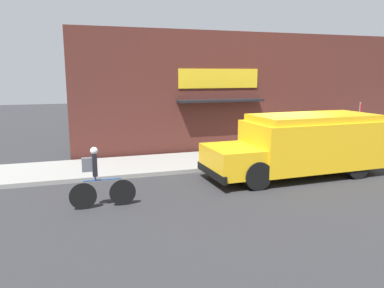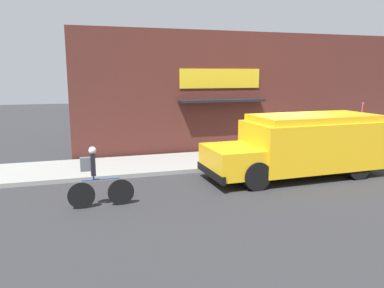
% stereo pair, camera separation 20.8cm
% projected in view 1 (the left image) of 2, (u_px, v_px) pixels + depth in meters
% --- Properties ---
extents(ground_plane, '(70.00, 70.00, 0.00)m').
position_uv_depth(ground_plane, '(286.00, 165.00, 14.49)').
color(ground_plane, '#2B2B2D').
extents(sidewalk, '(28.00, 2.87, 0.15)m').
position_uv_depth(sidewalk, '(268.00, 156.00, 15.82)').
color(sidewalk, gray).
rests_on(sidewalk, ground_plane).
extents(storefront, '(15.89, 0.78, 5.31)m').
position_uv_depth(storefront, '(250.00, 93.00, 16.92)').
color(storefront, '#4C231E').
rests_on(storefront, ground_plane).
extents(school_bus, '(6.22, 2.73, 2.12)m').
position_uv_depth(school_bus, '(302.00, 144.00, 12.83)').
color(school_bus, yellow).
rests_on(school_bus, ground_plane).
extents(cyclist, '(1.73, 0.20, 1.64)m').
position_uv_depth(cyclist, '(98.00, 180.00, 9.76)').
color(cyclist, black).
rests_on(cyclist, ground_plane).
extents(stop_sign_post, '(0.45, 0.45, 2.16)m').
position_uv_depth(stop_sign_post, '(360.00, 119.00, 16.02)').
color(stop_sign_post, slate).
rests_on(stop_sign_post, sidewalk).
extents(trash_bin, '(0.58, 0.58, 0.76)m').
position_uv_depth(trash_bin, '(309.00, 140.00, 16.98)').
color(trash_bin, slate).
rests_on(trash_bin, sidewalk).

